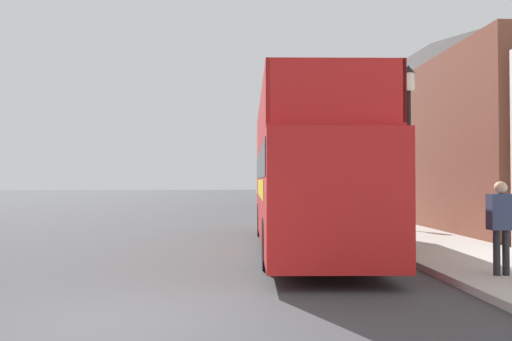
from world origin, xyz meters
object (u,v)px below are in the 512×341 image
parked_car_ahead_of_bus (292,207)px  lamp_post_nearest (408,122)px  pedestrian_second (501,219)px  lamp_post_second (337,149)px  lamp_post_third (306,159)px  tour_bus (305,183)px

parked_car_ahead_of_bus → lamp_post_nearest: (1.66, -10.33, 2.66)m
pedestrian_second → lamp_post_second: 12.29m
parked_car_ahead_of_bus → lamp_post_third: size_ratio=0.92×
pedestrian_second → lamp_post_nearest: 4.00m
parked_car_ahead_of_bus → lamp_post_nearest: bearing=-78.5°
lamp_post_second → lamp_post_third: bearing=89.9°
pedestrian_second → lamp_post_third: size_ratio=0.40×
tour_bus → parked_car_ahead_of_bus: tour_bus is taller
lamp_post_third → parked_car_ahead_of_bus: bearing=-103.7°
pedestrian_second → lamp_post_third: (-0.41, 20.89, 1.99)m
tour_bus → lamp_post_third: (2.51, 16.19, 1.35)m
tour_bus → parked_car_ahead_of_bus: size_ratio=2.68×
parked_car_ahead_of_bus → lamp_post_third: lamp_post_third is taller
lamp_post_nearest → tour_bus: bearing=150.3°
lamp_post_third → lamp_post_second: bearing=-90.1°
tour_bus → lamp_post_nearest: (2.41, -1.37, 1.53)m
pedestrian_second → lamp_post_nearest: lamp_post_nearest is taller
pedestrian_second → tour_bus: bearing=121.9°
lamp_post_third → lamp_post_nearest: bearing=-90.3°
pedestrian_second → lamp_post_third: lamp_post_third is taller
lamp_post_nearest → lamp_post_second: (0.08, 8.78, -0.13)m
pedestrian_second → lamp_post_third: 20.99m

